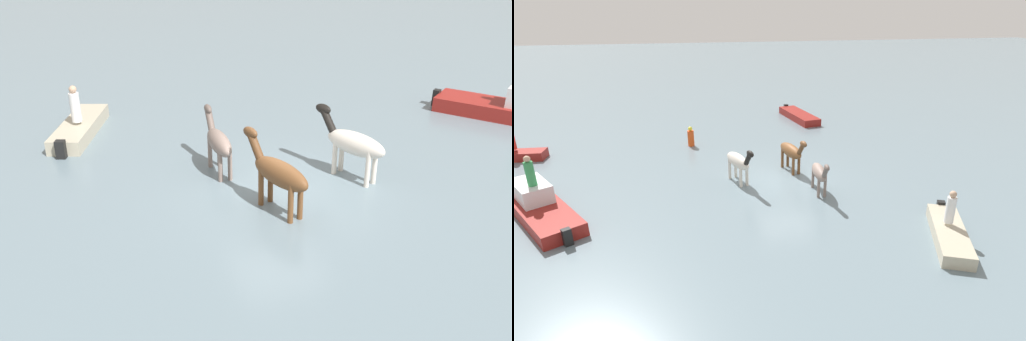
% 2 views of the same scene
% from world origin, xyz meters
% --- Properties ---
extents(ground_plane, '(143.57, 143.57, 0.00)m').
position_xyz_m(ground_plane, '(0.00, 0.00, 0.00)').
color(ground_plane, slate).
extents(horse_pinto_flank, '(2.37, 1.19, 1.87)m').
position_xyz_m(horse_pinto_flank, '(-0.01, 2.23, 1.03)').
color(horse_pinto_flank, silver).
rests_on(horse_pinto_flank, ground_plane).
extents(horse_mid_herd, '(2.17, 0.58, 1.69)m').
position_xyz_m(horse_mid_herd, '(-1.75, -1.02, 0.93)').
color(horse_mid_herd, gray).
rests_on(horse_mid_herd, ground_plane).
extents(horse_gray_outer, '(2.40, 1.02, 1.86)m').
position_xyz_m(horse_gray_outer, '(0.88, -0.42, 1.03)').
color(horse_gray_outer, brown).
rests_on(horse_gray_outer, ground_plane).
extents(boat_tender_starboard, '(3.80, 2.35, 0.71)m').
position_xyz_m(boat_tender_starboard, '(-6.23, -4.32, 0.16)').
color(boat_tender_starboard, '#B7AD93').
rests_on(boat_tender_starboard, ground_plane).
extents(boat_dinghy_port, '(5.40, 4.28, 1.36)m').
position_xyz_m(boat_dinghy_port, '(-1.70, 10.17, 0.32)').
color(boat_dinghy_port, maroon).
rests_on(boat_dinghy_port, ground_plane).
extents(boat_launch_far, '(4.58, 2.02, 0.73)m').
position_xyz_m(boat_launch_far, '(10.19, -3.19, 0.17)').
color(boat_launch_far, maroon).
rests_on(boat_launch_far, ground_plane).
extents(person_helmsman_aft, '(0.32, 0.32, 1.19)m').
position_xyz_m(person_helmsman_aft, '(-6.02, -4.37, 1.11)').
color(person_helmsman_aft, silver).
rests_on(person_helmsman_aft, boat_tender_starboard).
extents(person_boatman_standing, '(0.32, 0.32, 1.19)m').
position_xyz_m(person_boatman_standing, '(-1.58, 10.24, 1.76)').
color(person_boatman_standing, '#338C4C').
rests_on(person_boatman_standing, boat_dinghy_port).
extents(buoy_channel_marker, '(0.36, 0.36, 1.14)m').
position_xyz_m(buoy_channel_marker, '(5.68, 4.32, 0.51)').
color(buoy_channel_marker, '#E54C19').
rests_on(buoy_channel_marker, ground_plane).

